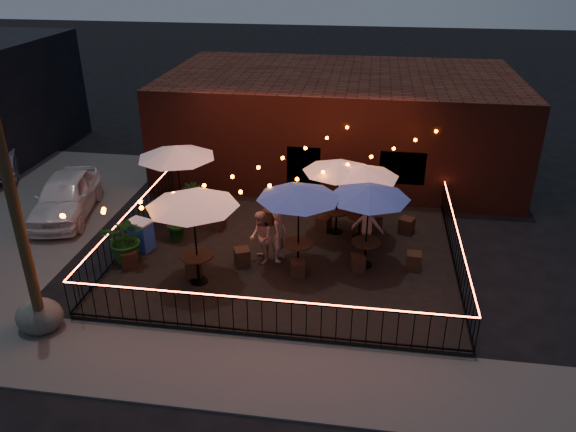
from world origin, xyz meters
The scene contains 36 objects.
ground centered at (0.00, 0.00, 0.00)m, with size 110.00×110.00×0.00m, color black.
patio centered at (0.00, 2.00, 0.07)m, with size 10.00×8.00×0.15m, color black.
sidewalk centered at (0.00, -3.25, 0.03)m, with size 18.00×2.50×0.05m, color #484442.
brick_building centered at (1.00, 9.99, 2.00)m, with size 14.00×8.00×4.00m.
utility_pole centered at (-5.40, -2.60, 4.00)m, with size 0.26×0.26×8.00m, color #392A17.
fence_front centered at (0.00, -2.00, 0.66)m, with size 10.00×0.04×1.04m.
fence_left centered at (-5.00, 2.00, 0.66)m, with size 0.04×8.00×1.04m.
fence_right centered at (5.00, 2.00, 0.66)m, with size 0.04×8.00×1.04m.
festoon_lights centered at (-1.01, 1.70, 2.52)m, with size 10.02×8.72×1.32m.
cafe_table_0 centered at (-2.21, 0.05, 2.66)m, with size 2.90×2.90×2.75m.
cafe_table_1 centered at (-3.80, 3.46, 2.70)m, with size 2.70×2.70×2.79m.
cafe_table_2 centered at (0.45, 1.22, 2.53)m, with size 2.95×2.95×2.61m.
cafe_table_3 centered at (1.39, 3.62, 2.44)m, with size 2.31×2.31×2.50m.
cafe_table_4 centered at (2.38, 1.65, 2.48)m, with size 2.35×2.35×2.55m.
cafe_table_5 centered at (2.16, 3.38, 2.40)m, with size 2.61×2.61×2.47m.
bistro_chair_0 centered at (-4.45, 0.56, 0.40)m, with size 0.42×0.42×0.50m, color black.
bistro_chair_1 centered at (-2.43, 0.33, 0.40)m, with size 0.42×0.42×0.50m, color black.
bistro_chair_2 centered at (-3.80, 3.89, 0.38)m, with size 0.38×0.38×0.46m, color black.
bistro_chair_3 centered at (-2.48, 3.25, 0.37)m, with size 0.38×0.38×0.44m, color black.
bistro_chair_4 centered at (-1.20, 1.15, 0.41)m, with size 0.43×0.43×0.51m, color black.
bistro_chair_5 centered at (0.50, 0.79, 0.38)m, with size 0.40×0.40×0.47m, color black.
bistro_chair_6 centered at (-0.90, 3.98, 0.39)m, with size 0.41×0.41×0.48m, color black.
bistro_chair_7 centered at (0.97, 3.68, 0.39)m, with size 0.41×0.41×0.48m, color black.
bistro_chair_8 centered at (2.18, 1.37, 0.39)m, with size 0.40×0.40×0.47m, color black.
bistro_chair_9 centered at (3.79, 1.68, 0.40)m, with size 0.42×0.42×0.50m, color black.
bistro_chair_10 centered at (2.60, 4.04, 0.41)m, with size 0.43×0.43×0.51m, color black.
bistro_chair_11 centered at (3.67, 3.93, 0.41)m, with size 0.43×0.43×0.51m, color black.
patron_a centered at (-0.16, 1.60, 0.96)m, with size 0.59×0.39×1.63m, color tan.
patron_b centered at (-0.69, 1.42, 0.96)m, with size 0.78×0.61×1.61m, color #D8AF8A.
patron_c centered at (2.40, 2.80, 0.93)m, with size 1.01×0.58×1.56m, color beige.
potted_shrub_a centered at (-4.60, 0.85, 0.90)m, with size 1.35×1.17×1.50m, color #0D3B0C.
potted_shrub_b centered at (-3.53, 2.29, 0.80)m, with size 0.72×0.58×1.30m, color #16360B.
potted_shrub_c centered at (-3.62, 4.00, 0.77)m, with size 0.69×0.69×1.24m, color #0F3910.
cooler centered at (-4.50, 1.62, 0.64)m, with size 0.87×0.74×0.96m.
boulder centered at (-5.55, -2.44, 0.40)m, with size 1.03×0.87×0.80m, color #464641.
car_white centered at (-8.12, 3.78, 0.74)m, with size 1.75×4.36×1.49m, color silver.
Camera 1 is at (2.25, -12.80, 8.78)m, focal length 35.00 mm.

